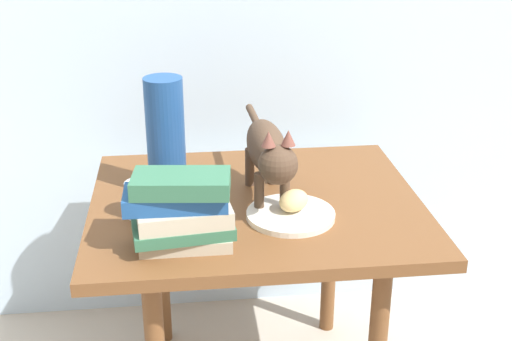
% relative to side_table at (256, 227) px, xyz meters
% --- Properties ---
extents(side_table, '(0.81, 0.68, 0.58)m').
position_rel_side_table_xyz_m(side_table, '(0.00, 0.00, 0.00)').
color(side_table, brown).
rests_on(side_table, ground).
extents(plate, '(0.21, 0.21, 0.01)m').
position_rel_side_table_xyz_m(plate, '(0.07, -0.10, 0.08)').
color(plate, silver).
rests_on(plate, side_table).
extents(bread_roll, '(0.10, 0.10, 0.05)m').
position_rel_side_table_xyz_m(bread_roll, '(0.08, -0.09, 0.11)').
color(bread_roll, '#E0BC7A').
rests_on(bread_roll, plate).
extents(cat, '(0.10, 0.48, 0.23)m').
position_rel_side_table_xyz_m(cat, '(0.03, -0.01, 0.21)').
color(cat, '#4C3828').
rests_on(cat, side_table).
extents(book_stack, '(0.23, 0.14, 0.17)m').
position_rel_side_table_xyz_m(book_stack, '(-0.18, -0.20, 0.16)').
color(book_stack, '#BCB299').
rests_on(book_stack, side_table).
extents(green_vase, '(0.10, 0.10, 0.30)m').
position_rel_side_table_xyz_m(green_vase, '(-0.21, 0.08, 0.22)').
color(green_vase, navy).
rests_on(green_vase, side_table).
extents(candle_jar, '(0.07, 0.07, 0.08)m').
position_rel_side_table_xyz_m(candle_jar, '(-0.28, -0.05, 0.11)').
color(candle_jar, silver).
rests_on(candle_jar, side_table).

